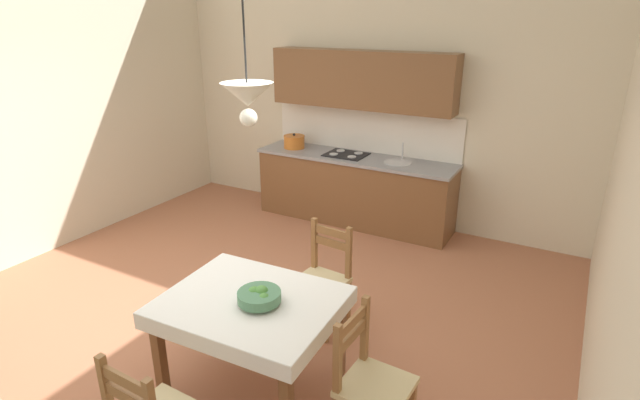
{
  "coord_description": "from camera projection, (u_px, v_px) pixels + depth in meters",
  "views": [
    {
      "loc": [
        2.54,
        -2.86,
        2.63
      ],
      "look_at": [
        0.4,
        0.99,
        0.96
      ],
      "focal_mm": 27.85,
      "sensor_mm": 36.0,
      "label": 1
    }
  ],
  "objects": [
    {
      "name": "wall_back",
      "position": [
        374.0,
        58.0,
        6.22
      ],
      "size": [
        6.19,
        0.12,
        4.18
      ],
      "primitive_type": "cube",
      "color": "beige",
      "rests_on": "ground_plane"
    },
    {
      "name": "kitchen_cabinetry",
      "position": [
        356.0,
        159.0,
        6.41
      ],
      "size": [
        2.62,
        0.63,
        2.2
      ],
      "color": "brown",
      "rests_on": "ground_plane"
    },
    {
      "name": "dining_chair_window_side",
      "position": [
        370.0,
        383.0,
        3.13
      ],
      "size": [
        0.44,
        0.44,
        0.93
      ],
      "color": "#D1BC89",
      "rests_on": "ground_plane"
    },
    {
      "name": "dining_table",
      "position": [
        251.0,
        315.0,
        3.51
      ],
      "size": [
        1.26,
        1.04,
        0.75
      ],
      "color": "brown",
      "rests_on": "ground_plane"
    },
    {
      "name": "ground_plane",
      "position": [
        227.0,
        332.0,
        4.44
      ],
      "size": [
        6.19,
        6.68,
        0.1
      ],
      "primitive_type": "cube",
      "color": "#AD6B4C"
    },
    {
      "name": "dining_chair_kitchen_side",
      "position": [
        322.0,
        279.0,
        4.34
      ],
      "size": [
        0.45,
        0.45,
        0.93
      ],
      "color": "#D1BC89",
      "rests_on": "ground_plane"
    },
    {
      "name": "pendant_lamp",
      "position": [
        247.0,
        96.0,
        2.96
      ],
      "size": [
        0.32,
        0.32,
        0.8
      ],
      "color": "black"
    },
    {
      "name": "fruit_bowl",
      "position": [
        259.0,
        296.0,
        3.39
      ],
      "size": [
        0.3,
        0.3,
        0.12
      ],
      "color": "#4C7F5B",
      "rests_on": "dining_table"
    }
  ]
}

